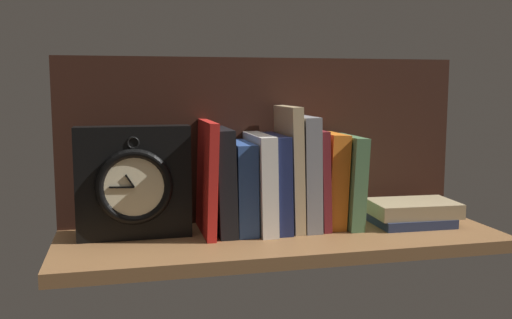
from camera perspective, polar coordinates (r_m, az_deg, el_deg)
The scene contains 14 objects.
ground_plane at distance 114.85cm, azimuth 2.65°, elevation -8.13°, with size 88.41×29.37×2.50cm, color brown.
back_panel at distance 124.79cm, azimuth 0.91°, elevation 2.02°, with size 88.41×1.20×35.53cm, color black.
book_red_requiem at distance 114.05cm, azimuth -4.96°, elevation -1.81°, with size 1.84×16.70×22.57cm, color red.
book_black_skeptic at distance 114.64cm, azimuth -3.48°, elevation -2.12°, with size 3.52×14.88×21.09cm, color black.
book_blue_modern at distance 115.64cm, azimuth -1.49°, elevation -2.75°, with size 4.00×14.54×18.20cm, color #2D4C8E.
book_white_catcher at distance 116.37cm, azimuth 0.41°, elevation -2.30°, with size 3.29×16.80×19.75cm, color silver.
book_navy_bierce at distance 117.22cm, azimuth 2.02°, elevation -2.26°, with size 2.88×15.29×19.62cm, color #192147.
book_tan_shortstories at distance 117.56cm, azimuth 3.36°, elevation -0.82°, with size 2.21×14.29×25.38cm, color tan.
book_gray_chess at distance 118.63cm, azimuth 4.79°, elevation -1.27°, with size 3.37×14.41×23.30cm, color gray.
book_maroon_dawkins at distance 119.75cm, azimuth 6.06°, elevation -1.88°, with size 1.66×13.74×20.51cm, color maroon.
book_orange_pandolfini at distance 120.87cm, azimuth 7.43°, elevation -2.01°, with size 3.89×12.04×19.67cm, color orange.
book_green_romantic at distance 122.28cm, azimuth 9.07°, elevation -2.07°, with size 2.99×15.43×19.09cm, color #476B44.
framed_clock at distance 111.98cm, azimuth -12.17°, elevation -2.33°, with size 21.88×6.15×21.88cm.
book_stack_side at distance 126.51cm, azimuth 15.42°, elevation -5.15°, with size 18.46×12.60×5.01cm.
Camera 1 is at (-30.75, -106.29, 29.55)cm, focal length 39.81 mm.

